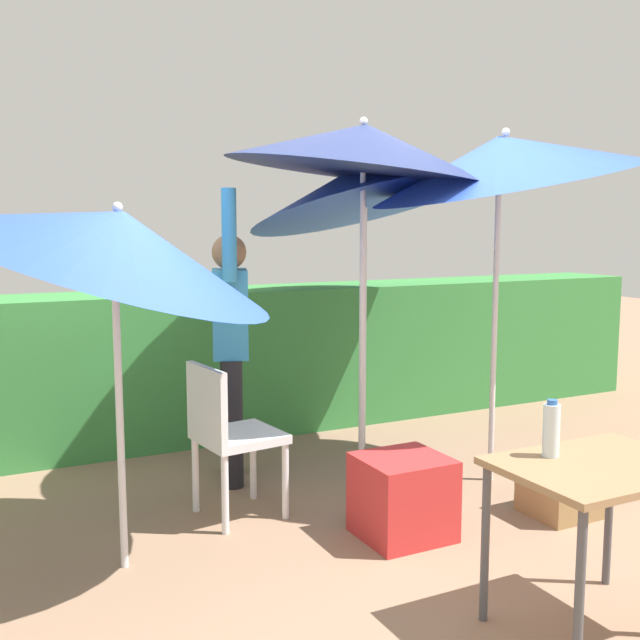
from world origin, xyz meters
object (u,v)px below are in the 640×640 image
chair_plastic (228,431)px  bottle_water (551,430)px  umbrella_navy (363,186)px  umbrella_orange (116,240)px  umbrella_rainbow (502,160)px  folding_table (599,483)px  umbrella_yellow (363,149)px  crate_cardboard (562,485)px  person_vendor (230,339)px  cooler_box (403,497)px

chair_plastic → bottle_water: bearing=-63.3°
umbrella_navy → umbrella_orange: bearing=-150.2°
umbrella_rainbow → folding_table: bearing=-116.6°
umbrella_yellow → umbrella_orange: bearing=-162.1°
umbrella_rainbow → folding_table: (-0.80, -1.60, -1.43)m
umbrella_rainbow → bottle_water: (-0.92, -1.44, -1.23)m
crate_cardboard → umbrella_yellow: bearing=125.9°
umbrella_navy → bottle_water: 2.75m
folding_table → bottle_water: size_ratio=3.33×
umbrella_rainbow → bottle_water: umbrella_rainbow is taller
person_vendor → bottle_water: (0.58, -2.24, -0.11)m
crate_cardboard → umbrella_orange: bearing=168.3°
umbrella_rainbow → cooler_box: umbrella_rainbow is taller
umbrella_orange → cooler_box: 1.98m
cooler_box → bottle_water: bearing=-85.3°
folding_table → bottle_water: bottle_water is taller
person_vendor → umbrella_rainbow: bearing=-28.0°
umbrella_orange → cooler_box: bearing=-13.9°
chair_plastic → cooler_box: chair_plastic is taller
folding_table → umbrella_yellow: bearing=88.6°
person_vendor → folding_table: size_ratio=2.35×
umbrella_rainbow → chair_plastic: bearing=173.5°
umbrella_orange → person_vendor: size_ratio=1.09×
person_vendor → chair_plastic: size_ratio=2.11×
umbrella_orange → umbrella_navy: 2.32m
umbrella_rainbow → folding_table: size_ratio=2.98×
folding_table → crate_cardboard: bearing=51.2°
umbrella_orange → cooler_box: umbrella_orange is taller
folding_table → umbrella_rainbow: bearing=63.4°
crate_cardboard → bottle_water: (-0.91, -0.83, 0.65)m
umbrella_navy → cooler_box: 2.35m
chair_plastic → bottle_water: size_ratio=3.71×
umbrella_navy → person_vendor: (-1.10, -0.22, -1.00)m
umbrella_rainbow → umbrella_navy: (-0.41, 1.02, -0.12)m
umbrella_yellow → umbrella_navy: size_ratio=1.01×
umbrella_yellow → crate_cardboard: size_ratio=6.22×
umbrella_navy → person_vendor: bearing=-168.7°
umbrella_navy → chair_plastic: 2.12m
umbrella_rainbow → chair_plastic: umbrella_rainbow is taller
umbrella_orange → folding_table: 2.38m
chair_plastic → bottle_water: 1.86m
umbrella_orange → folding_table: bearing=-43.0°
umbrella_orange → cooler_box: size_ratio=4.51×
umbrella_rainbow → person_vendor: 2.04m
cooler_box → bottle_water: size_ratio=1.89×
umbrella_rainbow → crate_cardboard: (-0.01, -0.62, -1.89)m
umbrella_rainbow → crate_cardboard: bearing=-90.9°
umbrella_navy → person_vendor: size_ratio=1.27×
umbrella_yellow → folding_table: bearing=-91.4°
umbrella_orange → bottle_water: 2.12m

